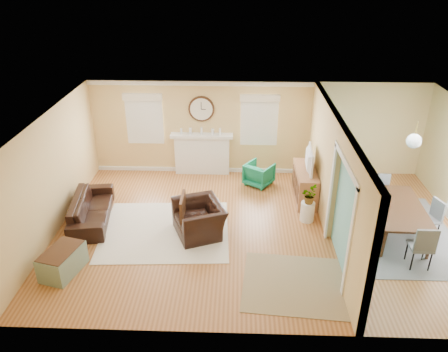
{
  "coord_description": "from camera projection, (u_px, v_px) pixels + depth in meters",
  "views": [
    {
      "loc": [
        -0.49,
        -8.2,
        5.49
      ],
      "look_at": [
        -0.8,
        0.3,
        1.2
      ],
      "focal_mm": 35.0,
      "sensor_mm": 36.0,
      "label": 1
    }
  ],
  "objects": [
    {
      "name": "dining_chair_n",
      "position": [
        382.0,
        191.0,
        10.37
      ],
      "size": [
        0.4,
        0.4,
        0.87
      ],
      "color": "slate",
      "rests_on": "floor"
    },
    {
      "name": "tv",
      "position": [
        306.0,
        159.0,
        10.59
      ],
      "size": [
        0.19,
        0.98,
        0.56
      ],
      "primitive_type": "imported",
      "rotation": [
        0.0,
        0.0,
        1.51
      ],
      "color": "black",
      "rests_on": "credenza"
    },
    {
      "name": "potted_plant",
      "position": [
        309.0,
        195.0,
        9.84
      ],
      "size": [
        0.38,
        0.42,
        0.42
      ],
      "primitive_type": "imported",
      "rotation": [
        0.0,
        0.0,
        1.41
      ],
      "color": "#337F33",
      "rests_on": "garden_stool"
    },
    {
      "name": "rug_jute",
      "position": [
        299.0,
        284.0,
        8.16
      ],
      "size": [
        2.23,
        1.89,
        0.01
      ],
      "primitive_type": "cube",
      "rotation": [
        0.0,
        0.0,
        -0.09
      ],
      "color": "#9A8763",
      "rests_on": "floor"
    },
    {
      "name": "window_right",
      "position": [
        259.0,
        117.0,
        11.66
      ],
      "size": [
        1.05,
        0.13,
        1.42
      ],
      "color": "white",
      "rests_on": "wall_back"
    },
    {
      "name": "eames_chair",
      "position": [
        199.0,
        219.0,
        9.53
      ],
      "size": [
        1.32,
        1.4,
        0.72
      ],
      "primitive_type": "imported",
      "rotation": [
        0.0,
        0.0,
        -1.18
      ],
      "color": "black",
      "rests_on": "floor"
    },
    {
      "name": "partition",
      "position": [
        331.0,
        172.0,
        9.36
      ],
      "size": [
        0.17,
        6.0,
        2.6
      ],
      "color": "tan",
      "rests_on": "ground"
    },
    {
      "name": "dining_table",
      "position": [
        396.0,
        220.0,
        9.51
      ],
      "size": [
        1.19,
        2.02,
        0.69
      ],
      "primitive_type": "imported",
      "rotation": [
        0.0,
        0.0,
        1.53
      ],
      "color": "#412010",
      "rests_on": "floor"
    },
    {
      "name": "wall_clock",
      "position": [
        201.0,
        109.0,
        11.63
      ],
      "size": [
        0.7,
        0.07,
        0.7
      ],
      "color": "#412010",
      "rests_on": "wall_back"
    },
    {
      "name": "wall_back",
      "position": [
        257.0,
        129.0,
        11.86
      ],
      "size": [
        9.0,
        0.02,
        2.6
      ],
      "primitive_type": "cube",
      "color": "tan",
      "rests_on": "ground"
    },
    {
      "name": "green_chair",
      "position": [
        259.0,
        174.0,
        11.62
      ],
      "size": [
        0.91,
        0.92,
        0.61
      ],
      "primitive_type": "imported",
      "rotation": [
        0.0,
        0.0,
        2.54
      ],
      "color": "#167340",
      "rests_on": "floor"
    },
    {
      "name": "dining_chair_e",
      "position": [
        430.0,
        216.0,
        9.36
      ],
      "size": [
        0.48,
        0.48,
        0.87
      ],
      "color": "slate",
      "rests_on": "floor"
    },
    {
      "name": "window_left",
      "position": [
        144.0,
        115.0,
        11.75
      ],
      "size": [
        1.05,
        0.13,
        1.42
      ],
      "color": "white",
      "rests_on": "wall_back"
    },
    {
      "name": "dining_chair_w",
      "position": [
        369.0,
        212.0,
        9.33
      ],
      "size": [
        0.56,
        0.56,
        1.03
      ],
      "color": "white",
      "rests_on": "floor"
    },
    {
      "name": "ceiling",
      "position": [
        264.0,
        120.0,
        8.6
      ],
      "size": [
        9.0,
        6.0,
        0.02
      ],
      "primitive_type": "cube",
      "color": "white",
      "rests_on": "wall_back"
    },
    {
      "name": "credenza",
      "position": [
        305.0,
        184.0,
        10.9
      ],
      "size": [
        0.48,
        1.42,
        0.8
      ],
      "color": "#9D6D4D",
      "rests_on": "floor"
    },
    {
      "name": "garden_stool",
      "position": [
        307.0,
        212.0,
        10.04
      ],
      "size": [
        0.32,
        0.32,
        0.47
      ],
      "primitive_type": "cylinder",
      "color": "white",
      "rests_on": "floor"
    },
    {
      "name": "rug_cream",
      "position": [
        166.0,
        230.0,
        9.76
      ],
      "size": [
        2.91,
        2.55,
        0.01
      ],
      "primitive_type": "cube",
      "rotation": [
        0.0,
        0.0,
        0.05
      ],
      "color": "beige",
      "rests_on": "floor"
    },
    {
      "name": "fireplace",
      "position": [
        202.0,
        153.0,
        12.12
      ],
      "size": [
        1.7,
        0.3,
        1.17
      ],
      "color": "white",
      "rests_on": "ground"
    },
    {
      "name": "rug_grey",
      "position": [
        394.0,
        233.0,
        9.66
      ],
      "size": [
        2.53,
        3.16,
        0.01
      ],
      "primitive_type": "cube",
      "color": "slate",
      "rests_on": "floor"
    },
    {
      "name": "sofa",
      "position": [
        91.0,
        209.0,
        10.04
      ],
      "size": [
        1.08,
        2.12,
        0.59
      ],
      "primitive_type": "imported",
      "rotation": [
        0.0,
        0.0,
        1.72
      ],
      "color": "black",
      "rests_on": "floor"
    },
    {
      "name": "trunk",
      "position": [
        63.0,
        261.0,
        8.37
      ],
      "size": [
        0.75,
        1.0,
        0.51
      ],
      "color": "gray",
      "rests_on": "floor"
    },
    {
      "name": "wall_front",
      "position": [
        270.0,
        270.0,
        6.51
      ],
      "size": [
        9.0,
        0.02,
        2.6
      ],
      "primitive_type": "cube",
      "color": "tan",
      "rests_on": "ground"
    },
    {
      "name": "dining_chair_s",
      "position": [
        421.0,
        242.0,
        8.41
      ],
      "size": [
        0.43,
        0.43,
        0.95
      ],
      "color": "slate",
      "rests_on": "floor"
    },
    {
      "name": "pendant",
      "position": [
        414.0,
        141.0,
        8.68
      ],
      "size": [
        0.3,
        0.3,
        0.55
      ],
      "color": "gold",
      "rests_on": "ceiling"
    },
    {
      "name": "wall_left",
      "position": [
        51.0,
        175.0,
        9.33
      ],
      "size": [
        0.02,
        6.0,
        2.6
      ],
      "primitive_type": "cube",
      "color": "tan",
      "rests_on": "ground"
    },
    {
      "name": "floor",
      "position": [
        259.0,
        230.0,
        9.77
      ],
      "size": [
        9.0,
        9.0,
        0.0
      ],
      "primitive_type": "plane",
      "color": "brown",
      "rests_on": "ground"
    }
  ]
}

